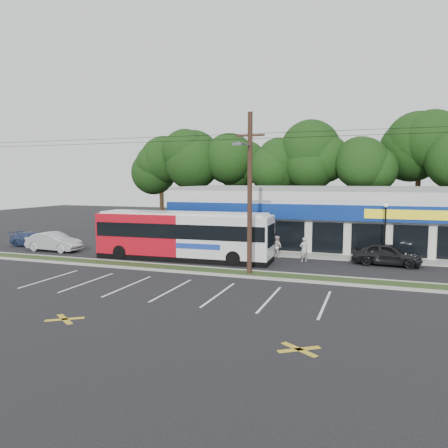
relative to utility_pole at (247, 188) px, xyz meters
name	(u,v)px	position (x,y,z in m)	size (l,w,h in m)	color
ground	(199,275)	(-2.83, -0.93, -5.41)	(120.00, 120.00, 0.00)	black
grass_strip	(205,271)	(-2.83, 0.07, -5.35)	(40.00, 1.60, 0.12)	#233716
curb_south	(200,273)	(-2.83, -0.78, -5.34)	(40.00, 0.25, 0.14)	#9E9E93
curb_north	(209,268)	(-2.83, 0.92, -5.34)	(40.00, 0.25, 0.14)	#9E9E93
sidewalk	(302,255)	(2.17, 8.07, -5.36)	(32.00, 2.20, 0.10)	#9E9E93
strip_mall	(321,216)	(2.67, 14.99, -2.76)	(25.00, 12.55, 5.30)	#BCB9AE
utility_pole	(247,188)	(0.00, 0.00, 0.00)	(50.00, 2.77, 10.00)	black
lamp_post	(385,225)	(8.17, 7.87, -2.74)	(0.30, 0.30, 4.25)	black
tree_line	(319,158)	(1.17, 25.07, 3.00)	(46.76, 6.76, 11.83)	black
metrobus	(183,234)	(-5.94, 3.57, -3.53)	(13.32, 3.34, 3.55)	#B50D1C
car_dark	(387,254)	(8.31, 6.27, -4.63)	(1.86, 4.62, 1.57)	black
car_silver	(54,242)	(-17.74, 3.49, -4.63)	(1.66, 4.76, 1.57)	#B5B8BE
car_blue	(33,239)	(-21.34, 5.02, -4.77)	(1.79, 4.40, 1.28)	navy
pedestrian_a	(304,249)	(2.65, 5.79, -4.53)	(0.65, 0.42, 1.77)	beige
pedestrian_b	(277,247)	(0.44, 6.72, -4.58)	(0.81, 0.63, 1.67)	beige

